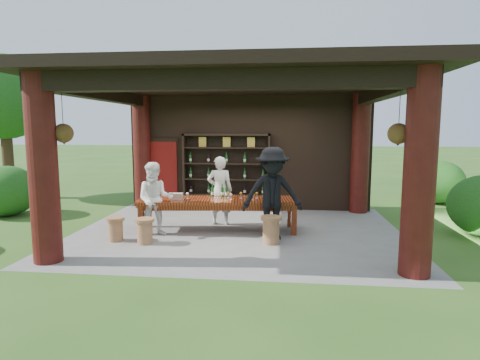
# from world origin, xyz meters

# --- Properties ---
(ground) EXTENTS (90.00, 90.00, 0.00)m
(ground) POSITION_xyz_m (0.00, 0.00, 0.00)
(ground) COLOR #2D5119
(ground) RESTS_ON ground
(pavilion) EXTENTS (7.50, 6.00, 3.60)m
(pavilion) POSITION_xyz_m (-0.01, 0.43, 2.13)
(pavilion) COLOR slate
(pavilion) RESTS_ON ground
(wine_shelf) EXTENTS (2.51, 0.38, 2.21)m
(wine_shelf) POSITION_xyz_m (-0.61, 2.45, 1.11)
(wine_shelf) COLOR black
(wine_shelf) RESTS_ON ground
(tasting_table) EXTENTS (3.72, 1.31, 0.75)m
(tasting_table) POSITION_xyz_m (-0.47, 0.05, 0.64)
(tasting_table) COLOR #51170B
(tasting_table) RESTS_ON ground
(stool_near_left) EXTENTS (0.40, 0.40, 0.53)m
(stool_near_left) POSITION_xyz_m (-1.81, -1.14, 0.28)
(stool_near_left) COLOR brown
(stool_near_left) RESTS_ON ground
(stool_near_right) EXTENTS (0.43, 0.43, 0.57)m
(stool_near_right) POSITION_xyz_m (0.78, -0.86, 0.30)
(stool_near_right) COLOR brown
(stool_near_right) RESTS_ON ground
(stool_far_left) EXTENTS (0.38, 0.38, 0.51)m
(stool_far_left) POSITION_xyz_m (-2.49, -1.01, 0.27)
(stool_far_left) COLOR brown
(stool_far_left) RESTS_ON ground
(host) EXTENTS (0.63, 0.43, 1.69)m
(host) POSITION_xyz_m (-0.53, 0.68, 0.84)
(host) COLOR silver
(host) RESTS_ON ground
(guest_woman) EXTENTS (0.93, 0.80, 1.63)m
(guest_woman) POSITION_xyz_m (-1.78, -0.51, 0.82)
(guest_woman) COLOR white
(guest_woman) RESTS_ON ground
(guest_man) EXTENTS (1.39, 0.96, 1.97)m
(guest_man) POSITION_xyz_m (0.79, -0.51, 0.99)
(guest_man) COLOR black
(guest_man) RESTS_ON ground
(table_bottles) EXTENTS (0.43, 0.13, 0.31)m
(table_bottles) POSITION_xyz_m (-0.46, 0.34, 0.90)
(table_bottles) COLOR #194C1E
(table_bottles) RESTS_ON tasting_table
(table_glasses) EXTENTS (1.90, 0.30, 0.15)m
(table_glasses) POSITION_xyz_m (-0.02, 0.11, 0.82)
(table_glasses) COLOR silver
(table_glasses) RESTS_ON tasting_table
(napkin_basket) EXTENTS (0.28, 0.21, 0.14)m
(napkin_basket) POSITION_xyz_m (-1.40, -0.10, 0.82)
(napkin_basket) COLOR #BF6672
(napkin_basket) RESTS_ON tasting_table
(shrubs) EXTENTS (14.64, 8.12, 1.36)m
(shrubs) POSITION_xyz_m (0.39, 0.53, 0.56)
(shrubs) COLOR #194C14
(shrubs) RESTS_ON ground
(trees) EXTENTS (21.94, 9.41, 4.80)m
(trees) POSITION_xyz_m (3.86, 1.06, 3.37)
(trees) COLOR #3F2819
(trees) RESTS_ON ground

